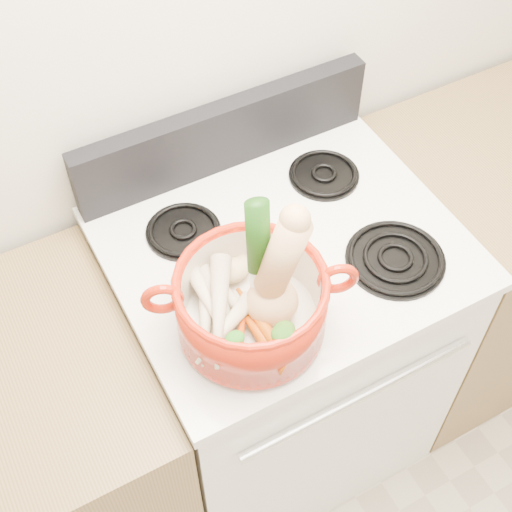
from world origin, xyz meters
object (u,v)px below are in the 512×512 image
dutch_oven (251,304)px  squash (273,275)px  stove_body (280,354)px  leek (261,260)px

dutch_oven → squash: 0.10m
stove_body → squash: squash is taller
dutch_oven → leek: size_ratio=1.00×
dutch_oven → leek: 0.11m
stove_body → dutch_oven: 0.63m
stove_body → dutch_oven: bearing=-136.9°
leek → dutch_oven: bearing=-141.5°
leek → squash: bearing=-59.9°
stove_body → leek: size_ratio=3.04×
stove_body → leek: bearing=-134.3°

